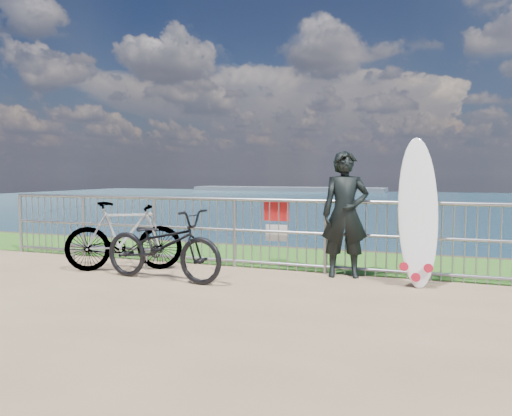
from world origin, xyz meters
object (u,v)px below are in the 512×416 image
at_px(surfboard, 418,217).
at_px(bicycle_far, 124,236).
at_px(bicycle_near, 163,245).
at_px(surfer, 345,214).

xyz_separation_m(surfboard, bicycle_far, (-4.35, -0.49, -0.39)).
height_order(surfboard, bicycle_far, surfboard).
bearing_deg(bicycle_far, bicycle_near, -142.34).
distance_m(surfboard, bicycle_near, 3.55).
distance_m(surfer, surfboard, 1.05).
bearing_deg(surfer, surfboard, -26.84).
height_order(bicycle_near, bicycle_far, bicycle_far).
xyz_separation_m(surfboard, bicycle_near, (-3.41, -0.91, -0.42)).
height_order(surfboard, bicycle_near, surfboard).
xyz_separation_m(bicycle_near, bicycle_far, (-0.94, 0.41, 0.03)).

